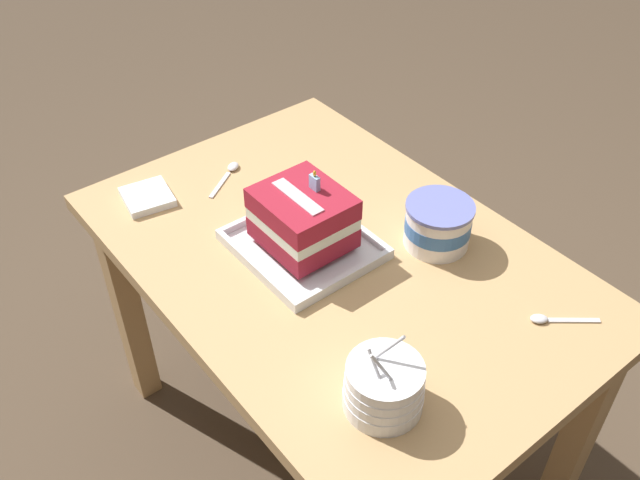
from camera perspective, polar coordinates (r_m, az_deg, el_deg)
The scene contains 9 objects.
ground_plane at distance 1.98m, azimuth 1.05°, elevation -16.34°, with size 8.00×8.00×0.00m, color #4C3D2D.
dining_table at distance 1.51m, azimuth 1.32°, elevation -4.08°, with size 1.09×0.73×0.70m.
foil_tray at distance 1.45m, azimuth -1.37°, elevation -0.48°, with size 0.28×0.25×0.02m.
birthday_cake at distance 1.40m, azimuth -1.42°, elevation 1.85°, with size 0.18×0.16×0.16m.
bowl_stack at distance 1.16m, azimuth 5.27°, elevation -11.90°, with size 0.13×0.13×0.15m.
ice_cream_tub at distance 1.45m, azimuth 9.67°, elevation 1.29°, with size 0.14×0.14×0.10m.
serving_spoon_near_tray at distance 1.68m, azimuth -7.49°, elevation 5.64°, with size 0.09×0.13×0.01m.
serving_spoon_by_bowls at distance 1.37m, azimuth 18.22°, elevation -6.20°, with size 0.10×0.11×0.01m.
napkin_pile at distance 1.62m, azimuth -14.00°, elevation 3.46°, with size 0.13×0.12×0.02m.
Camera 1 is at (0.82, -0.69, 1.66)m, focal length 38.94 mm.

